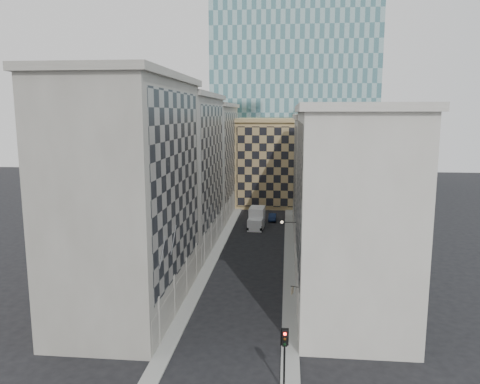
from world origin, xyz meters
The scene contains 16 objects.
ground centered at (0.00, 0.00, 0.00)m, with size 260.00×260.00×0.00m, color black.
sidewalk_west centered at (-5.25, 30.00, 0.07)m, with size 1.50×100.00×0.15m, color gray.
sidewalk_east centered at (5.25, 30.00, 0.07)m, with size 1.50×100.00×0.15m, color gray.
bldg_left_a centered at (-10.88, 11.00, 11.82)m, with size 10.80×22.80×23.70m.
bldg_left_b centered at (-10.88, 33.00, 11.32)m, with size 10.80×22.80×22.70m.
bldg_left_c centered at (-10.88, 55.00, 10.83)m, with size 10.80×22.80×21.70m.
bldg_right_a centered at (10.88, 15.00, 10.32)m, with size 10.80×26.80×20.70m.
bldg_right_b centered at (10.89, 42.00, 9.85)m, with size 10.80×28.80×19.70m.
tan_block centered at (2.00, 67.90, 9.44)m, with size 16.80×14.80×18.80m.
church_tower centered at (0.00, 82.00, 26.95)m, with size 7.20×7.20×51.50m.
flagpoles_left centered at (-5.90, 6.00, 8.00)m, with size 0.10×6.33×2.33m.
bracket_lamp centered at (4.38, 24.00, 6.20)m, with size 1.98×0.36×0.36m.
traffic_light centered at (4.78, -3.09, 3.49)m, with size 0.59×0.51×4.66m.
box_truck centered at (-0.46, 45.83, 1.51)m, with size 2.87×6.44×3.47m.
dark_car centered at (2.15, 51.48, 0.67)m, with size 1.42×4.08×1.34m, color #0F1B38.
shop_sign centered at (5.42, 6.90, 3.84)m, with size 0.73×0.64×0.73m.
Camera 1 is at (4.75, -34.19, 19.89)m, focal length 35.00 mm.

